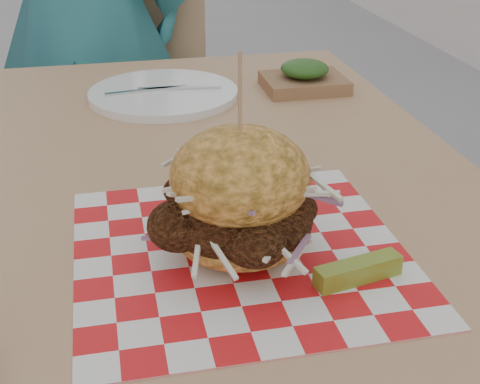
{
  "coord_description": "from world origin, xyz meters",
  "views": [
    {
      "loc": [
        -0.21,
        -0.88,
        1.14
      ],
      "look_at": [
        -0.08,
        -0.26,
        0.82
      ],
      "focal_mm": 50.0,
      "sensor_mm": 36.0,
      "label": 1
    }
  ],
  "objects": [
    {
      "name": "kraft_tray",
      "position": [
        0.16,
        0.28,
        0.77
      ],
      "size": [
        0.15,
        0.12,
        0.06
      ],
      "color": "brown",
      "rests_on": "patio_table"
    },
    {
      "name": "paper_liner",
      "position": [
        -0.08,
        -0.26,
        0.75
      ],
      "size": [
        0.36,
        0.36,
        0.0
      ],
      "primitive_type": "cube",
      "color": "red",
      "rests_on": "patio_table"
    },
    {
      "name": "patio_table",
      "position": [
        -0.1,
        -0.06,
        0.67
      ],
      "size": [
        0.8,
        1.2,
        0.75
      ],
      "color": "tan",
      "rests_on": "ground"
    },
    {
      "name": "pickle_spear",
      "position": [
        0.03,
        -0.34,
        0.76
      ],
      "size": [
        0.1,
        0.04,
        0.02
      ],
      "primitive_type": "cube",
      "rotation": [
        0.0,
        0.0,
        0.21
      ],
      "color": "olive",
      "rests_on": "paper_liner"
    },
    {
      "name": "diner",
      "position": [
        -0.24,
        1.01,
        0.79
      ],
      "size": [
        0.64,
        0.49,
        1.58
      ],
      "primitive_type": "imported",
      "rotation": [
        0.0,
        0.0,
        2.93
      ],
      "color": "teal",
      "rests_on": "ground"
    },
    {
      "name": "place_setting",
      "position": [
        -0.1,
        0.29,
        0.76
      ],
      "size": [
        0.27,
        0.27,
        0.02
      ],
      "color": "white",
      "rests_on": "patio_table"
    },
    {
      "name": "patio_chair",
      "position": [
        -0.08,
        1.01,
        0.55
      ],
      "size": [
        0.51,
        0.52,
        0.95
      ],
      "rotation": [
        0.0,
        0.0,
        -0.24
      ],
      "color": "tan",
      "rests_on": "ground"
    },
    {
      "name": "sandwich",
      "position": [
        -0.08,
        -0.26,
        0.81
      ],
      "size": [
        0.2,
        0.2,
        0.22
      ],
      "color": "#EFA543",
      "rests_on": "paper_liner"
    }
  ]
}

